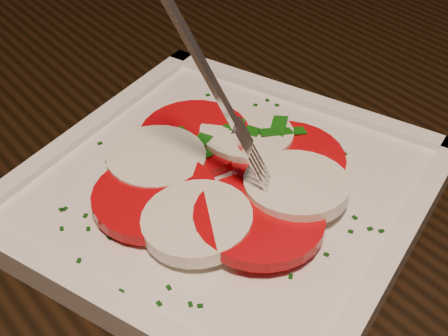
{
  "coord_description": "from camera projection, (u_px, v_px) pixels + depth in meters",
  "views": [
    {
      "loc": [
        -0.44,
        -0.2,
        1.06
      ],
      "look_at": [
        -0.25,
        0.07,
        0.78
      ],
      "focal_mm": 50.0,
      "sensor_mm": 36.0,
      "label": 1
    }
  ],
  "objects": [
    {
      "name": "chair",
      "position": [
        44.0,
        9.0,
        1.18
      ],
      "size": [
        0.43,
        0.43,
        0.93
      ],
      "rotation": [
        0.0,
        0.0,
        0.03
      ],
      "color": "black",
      "rests_on": "ground"
    },
    {
      "name": "fork",
      "position": [
        197.0,
        81.0,
        0.37
      ],
      "size": [
        0.07,
        0.08,
        0.15
      ],
      "primitive_type": null,
      "rotation": [
        0.0,
        0.0,
        0.73
      ],
      "color": "white",
      "rests_on": "caprese_salad"
    },
    {
      "name": "table",
      "position": [
        267.0,
        216.0,
        0.58
      ],
      "size": [
        1.24,
        0.87,
        0.75
      ],
      "rotation": [
        0.0,
        0.0,
        0.06
      ],
      "color": "black",
      "rests_on": "ground"
    },
    {
      "name": "caprese_salad",
      "position": [
        224.0,
        175.0,
        0.44
      ],
      "size": [
        0.21,
        0.2,
        0.02
      ],
      "color": "red",
      "rests_on": "plate"
    },
    {
      "name": "plate",
      "position": [
        224.0,
        192.0,
        0.45
      ],
      "size": [
        0.34,
        0.34,
        0.01
      ],
      "primitive_type": "cube",
      "rotation": [
        0.0,
        0.0,
        0.38
      ],
      "color": "white",
      "rests_on": "table"
    }
  ]
}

